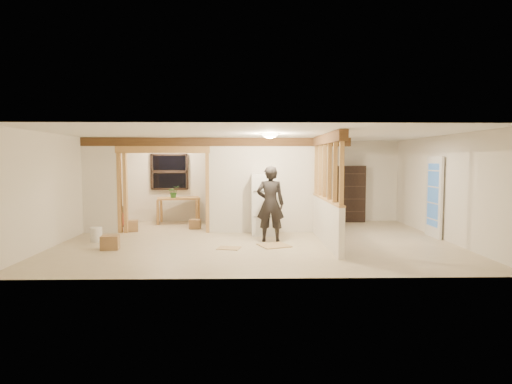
{
  "coord_description": "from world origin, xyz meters",
  "views": [
    {
      "loc": [
        -0.21,
        -10.03,
        1.91
      ],
      "look_at": [
        0.01,
        0.4,
        1.13
      ],
      "focal_mm": 30.0,
      "sensor_mm": 36.0,
      "label": 1
    }
  ],
  "objects_px": {
    "refrigerator": "(264,204)",
    "work_table": "(179,210)",
    "shop_vac": "(120,216)",
    "bookshelf": "(351,194)",
    "woman": "(270,204)"
  },
  "relations": [
    {
      "from": "woman",
      "to": "work_table",
      "type": "height_order",
      "value": "woman"
    },
    {
      "from": "shop_vac",
      "to": "woman",
      "type": "bearing_deg",
      "value": -29.34
    },
    {
      "from": "woman",
      "to": "shop_vac",
      "type": "distance_m",
      "value": 4.86
    },
    {
      "from": "refrigerator",
      "to": "work_table",
      "type": "height_order",
      "value": "refrigerator"
    },
    {
      "from": "shop_vac",
      "to": "bookshelf",
      "type": "height_order",
      "value": "bookshelf"
    },
    {
      "from": "refrigerator",
      "to": "shop_vac",
      "type": "distance_m",
      "value": 4.36
    },
    {
      "from": "work_table",
      "to": "bookshelf",
      "type": "distance_m",
      "value": 5.28
    },
    {
      "from": "woman",
      "to": "shop_vac",
      "type": "xyz_separation_m",
      "value": [
        -4.2,
        2.36,
        -0.6
      ]
    },
    {
      "from": "woman",
      "to": "work_table",
      "type": "distance_m",
      "value": 3.95
    },
    {
      "from": "woman",
      "to": "shop_vac",
      "type": "bearing_deg",
      "value": -22.44
    },
    {
      "from": "refrigerator",
      "to": "shop_vac",
      "type": "xyz_separation_m",
      "value": [
        -4.1,
        1.42,
        -0.48
      ]
    },
    {
      "from": "refrigerator",
      "to": "work_table",
      "type": "relative_size",
      "value": 1.24
    },
    {
      "from": "woman",
      "to": "bookshelf",
      "type": "bearing_deg",
      "value": -123.22
    },
    {
      "from": "woman",
      "to": "work_table",
      "type": "bearing_deg",
      "value": -41.34
    },
    {
      "from": "work_table",
      "to": "bookshelf",
      "type": "height_order",
      "value": "bookshelf"
    }
  ]
}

